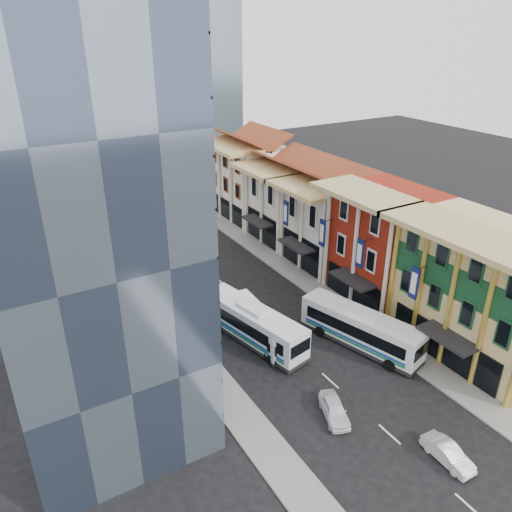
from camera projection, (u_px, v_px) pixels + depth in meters
ground at (399, 443)px, 35.86m from camera, size 200.00×200.00×0.00m
sidewalk_right at (313, 286)px, 56.86m from camera, size 3.00×90.00×0.15m
sidewalk_left at (173, 329)px, 49.05m from camera, size 3.00×90.00×0.15m
shophouse_tan at (483, 292)px, 43.61m from camera, size 8.00×14.00×12.00m
shophouse_red at (385, 244)px, 52.95m from camera, size 8.00×10.00×12.00m
shophouse_cream_near at (329, 224)px, 60.77m from camera, size 8.00×9.00×10.00m
shophouse_cream_mid at (288, 203)px, 67.78m from camera, size 8.00×9.00×10.00m
shophouse_cream_far at (250, 180)px, 75.74m from camera, size 8.00×12.00×11.00m
office_tower at (65, 210)px, 36.43m from camera, size 12.00×26.00×30.00m
office_block_far at (44, 214)px, 58.21m from camera, size 10.00×18.00×14.00m
bus_left_near at (253, 324)px, 46.51m from camera, size 5.32×12.33×3.85m
bus_left_far at (259, 324)px, 47.08m from camera, size 2.76×9.73×3.09m
bus_right at (361, 328)px, 45.86m from camera, size 5.97×12.23×3.82m
sedan_left at (334, 409)px, 37.99m from camera, size 3.01×4.41×1.39m
sedan_right at (448, 454)px, 34.19m from camera, size 1.45×3.95×1.29m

